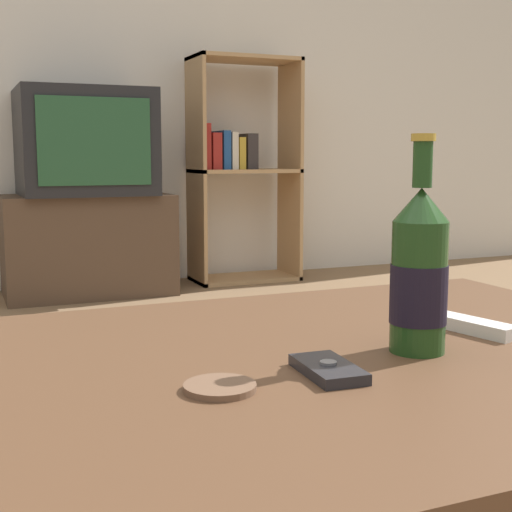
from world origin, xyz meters
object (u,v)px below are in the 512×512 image
at_px(tv_stand, 88,245).
at_px(beer_bottle, 419,274).
at_px(television, 85,142).
at_px(bookshelf, 239,165).
at_px(remote_control, 472,326).
at_px(cell_phone, 328,369).

xyz_separation_m(tv_stand, beer_bottle, (-0.03, -2.77, 0.28)).
height_order(television, beer_bottle, television).
height_order(tv_stand, bookshelf, bookshelf).
distance_m(tv_stand, remote_control, 2.72).
xyz_separation_m(television, beer_bottle, (-0.03, -2.77, -0.22)).
distance_m(tv_stand, beer_bottle, 2.78).
bearing_deg(television, beer_bottle, -90.64).
bearing_deg(remote_control, beer_bottle, -171.62).
bearing_deg(bookshelf, tv_stand, -174.53).
bearing_deg(beer_bottle, television, 89.36).
bearing_deg(beer_bottle, bookshelf, 73.01).
bearing_deg(bookshelf, remote_control, -104.62).
relative_size(tv_stand, remote_control, 5.40).
bearing_deg(tv_stand, cell_phone, -93.94).
distance_m(beer_bottle, remote_control, 0.18).
height_order(beer_bottle, remote_control, beer_bottle).
xyz_separation_m(tv_stand, cell_phone, (-0.19, -2.81, 0.18)).
distance_m(tv_stand, television, 0.50).
distance_m(beer_bottle, cell_phone, 0.20).
distance_m(television, beer_bottle, 2.77).
height_order(bookshelf, cell_phone, bookshelf).
bearing_deg(remote_control, bookshelf, 61.80).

